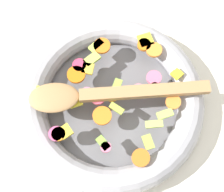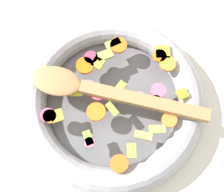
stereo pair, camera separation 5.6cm
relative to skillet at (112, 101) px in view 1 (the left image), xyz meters
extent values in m
plane|color=silver|center=(0.00, 0.00, -0.02)|extent=(4.00, 4.00, 0.00)
cylinder|color=slate|center=(0.00, 0.00, -0.02)|extent=(0.30, 0.30, 0.01)
torus|color=#9E9EA5|center=(0.00, 0.00, 0.00)|extent=(0.35, 0.35, 0.05)
cylinder|color=orange|center=(-0.10, -0.03, 0.03)|extent=(0.04, 0.04, 0.01)
cylinder|color=orange|center=(-0.03, -0.07, 0.03)|extent=(0.04, 0.04, 0.01)
cylinder|color=orange|center=(0.00, 0.00, 0.03)|extent=(0.03, 0.03, 0.01)
cylinder|color=orange|center=(-0.11, 0.05, 0.03)|extent=(0.03, 0.03, 0.01)
cylinder|color=orange|center=(0.00, 0.11, 0.03)|extent=(0.03, 0.03, 0.01)
cylinder|color=orange|center=(0.08, -0.08, 0.03)|extent=(0.03, 0.03, 0.01)
cylinder|color=orange|center=(0.11, 0.06, 0.03)|extent=(0.04, 0.04, 0.01)
cylinder|color=orange|center=(0.04, -0.01, 0.03)|extent=(0.05, 0.05, 0.01)
cylinder|color=orange|center=(-0.10, 0.07, 0.03)|extent=(0.04, 0.04, 0.01)
cube|color=#B6DC58|center=(0.02, 0.10, 0.03)|extent=(0.02, 0.03, 0.01)
cube|color=#B8D35C|center=(0.04, 0.08, 0.03)|extent=(0.02, 0.03, 0.01)
cube|color=#BCD551|center=(-0.10, -0.04, 0.03)|extent=(0.03, 0.03, 0.01)
cube|color=#ADCB50|center=(-0.07, -0.05, 0.03)|extent=(0.03, 0.03, 0.01)
cube|color=#92BD43|center=(-0.02, 0.01, 0.03)|extent=(0.02, 0.02, 0.01)
cube|color=#A8C242|center=(0.02, 0.01, 0.03)|extent=(0.02, 0.03, 0.01)
cube|color=#A2BA47|center=(0.08, 0.07, 0.03)|extent=(0.03, 0.02, 0.01)
cube|color=#81B540|center=(0.09, -0.01, 0.03)|extent=(0.03, 0.03, 0.01)
cylinder|color=pink|center=(-0.02, 0.05, 0.03)|extent=(0.03, 0.03, 0.01)
cylinder|color=#D0375C|center=(-0.05, -0.07, 0.03)|extent=(0.04, 0.04, 0.01)
cylinder|color=#E06987|center=(-0.02, 0.08, 0.03)|extent=(0.02, 0.02, 0.01)
cylinder|color=#DA4F82|center=(0.08, -0.09, 0.03)|extent=(0.03, 0.03, 0.01)
cylinder|color=#ED668A|center=(-0.04, 0.07, 0.03)|extent=(0.04, 0.04, 0.01)
cylinder|color=#DE6989|center=(0.09, 0.00, 0.03)|extent=(0.03, 0.03, 0.01)
cylinder|color=pink|center=(0.00, -0.05, 0.03)|extent=(0.02, 0.02, 0.01)
cylinder|color=#E45771|center=(0.01, -0.02, 0.03)|extent=(0.03, 0.03, 0.01)
cube|color=yellow|center=(-0.06, 0.11, 0.03)|extent=(0.03, 0.03, 0.01)
cube|color=yellow|center=(0.07, -0.07, 0.03)|extent=(0.03, 0.03, 0.01)
cube|color=yellow|center=(-0.05, -0.05, 0.03)|extent=(0.02, 0.02, 0.01)
cube|color=yellow|center=(-0.12, 0.05, 0.03)|extent=(0.04, 0.04, 0.01)
cube|color=yellow|center=(0.02, -0.06, 0.03)|extent=(0.03, 0.03, 0.01)
cube|color=yellow|center=(0.01, -0.13, 0.03)|extent=(0.03, 0.03, 0.01)
cube|color=#A87F51|center=(-0.01, 0.06, 0.04)|extent=(0.06, 0.23, 0.01)
ellipsoid|color=#A87F51|center=(0.02, -0.10, 0.04)|extent=(0.07, 0.10, 0.01)
camera|label=1|loc=(0.18, 0.02, 0.56)|focal=50.00mm
camera|label=2|loc=(0.17, 0.07, 0.56)|focal=50.00mm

